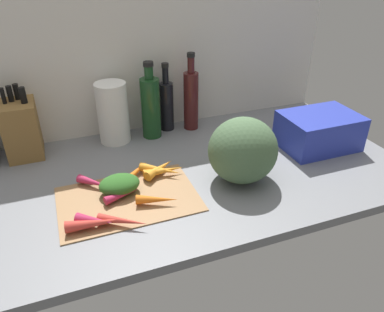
% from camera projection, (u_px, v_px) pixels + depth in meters
% --- Properties ---
extents(ground_plane, '(1.70, 0.80, 0.03)m').
position_uv_depth(ground_plane, '(156.00, 178.00, 1.26)').
color(ground_plane, slate).
extents(wall_back, '(1.70, 0.03, 0.60)m').
position_uv_depth(wall_back, '(124.00, 56.00, 1.42)').
color(wall_back, silver).
rests_on(wall_back, ground_plane).
extents(cutting_board, '(0.41, 0.27, 0.01)m').
position_uv_depth(cutting_board, '(128.00, 198.00, 1.13)').
color(cutting_board, '#997047').
rests_on(cutting_board, ground_plane).
extents(carrot_0, '(0.12, 0.10, 0.03)m').
position_uv_depth(carrot_0, '(160.00, 168.00, 1.24)').
color(carrot_0, orange).
rests_on(carrot_0, cutting_board).
extents(carrot_1, '(0.12, 0.07, 0.03)m').
position_uv_depth(carrot_1, '(157.00, 200.00, 1.09)').
color(carrot_1, orange).
rests_on(carrot_1, cutting_board).
extents(carrot_2, '(0.11, 0.12, 0.03)m').
position_uv_depth(carrot_2, '(136.00, 171.00, 1.23)').
color(carrot_2, orange).
rests_on(carrot_2, cutting_board).
extents(carrot_3, '(0.10, 0.08, 0.03)m').
position_uv_depth(carrot_3, '(94.00, 221.00, 1.01)').
color(carrot_3, '#B2264C').
rests_on(carrot_3, cutting_board).
extents(carrot_4, '(0.11, 0.05, 0.03)m').
position_uv_depth(carrot_4, '(122.00, 195.00, 1.12)').
color(carrot_4, '#B2264C').
rests_on(carrot_4, cutting_board).
extents(carrot_5, '(0.14, 0.03, 0.03)m').
position_uv_depth(carrot_5, '(164.00, 171.00, 1.23)').
color(carrot_5, orange).
rests_on(carrot_5, cutting_board).
extents(carrot_6, '(0.13, 0.11, 0.03)m').
position_uv_depth(carrot_6, '(160.00, 170.00, 1.24)').
color(carrot_6, orange).
rests_on(carrot_6, cutting_board).
extents(carrot_7, '(0.13, 0.10, 0.03)m').
position_uv_depth(carrot_7, '(123.00, 221.00, 1.01)').
color(carrot_7, red).
rests_on(carrot_7, cutting_board).
extents(carrot_8, '(0.17, 0.06, 0.03)m').
position_uv_depth(carrot_8, '(97.00, 223.00, 1.00)').
color(carrot_8, red).
rests_on(carrot_8, cutting_board).
extents(carrot_9, '(0.11, 0.11, 0.03)m').
position_uv_depth(carrot_9, '(95.00, 183.00, 1.17)').
color(carrot_9, '#B2264C').
rests_on(carrot_9, cutting_board).
extents(carrot_greens_pile, '(0.12, 0.10, 0.05)m').
position_uv_depth(carrot_greens_pile, '(119.00, 184.00, 1.14)').
color(carrot_greens_pile, '#2D6023').
rests_on(carrot_greens_pile, cutting_board).
extents(winter_squash, '(0.22, 0.21, 0.21)m').
position_uv_depth(winter_squash, '(243.00, 150.00, 1.18)').
color(winter_squash, '#4C6B47').
rests_on(winter_squash, ground_plane).
extents(knife_block, '(0.12, 0.16, 0.26)m').
position_uv_depth(knife_block, '(22.00, 128.00, 1.33)').
color(knife_block, olive).
rests_on(knife_block, ground_plane).
extents(paper_towel_roll, '(0.12, 0.12, 0.23)m').
position_uv_depth(paper_towel_roll, '(113.00, 113.00, 1.41)').
color(paper_towel_roll, white).
rests_on(paper_towel_roll, ground_plane).
extents(bottle_0, '(0.07, 0.07, 0.30)m').
position_uv_depth(bottle_0, '(151.00, 106.00, 1.44)').
color(bottle_0, '#19421E').
rests_on(bottle_0, ground_plane).
extents(bottle_1, '(0.06, 0.06, 0.28)m').
position_uv_depth(bottle_1, '(166.00, 104.00, 1.51)').
color(bottle_1, black).
rests_on(bottle_1, ground_plane).
extents(bottle_2, '(0.06, 0.06, 0.31)m').
position_uv_depth(bottle_2, '(191.00, 99.00, 1.51)').
color(bottle_2, '#471919').
rests_on(bottle_2, ground_plane).
extents(dish_rack, '(0.27, 0.20, 0.13)m').
position_uv_depth(dish_rack, '(319.00, 131.00, 1.40)').
color(dish_rack, '#2838AD').
rests_on(dish_rack, ground_plane).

